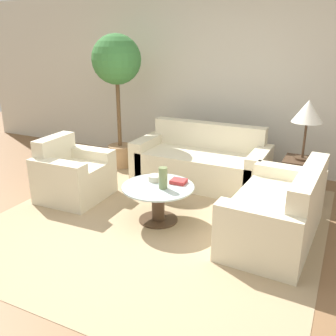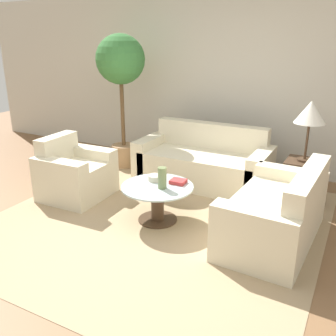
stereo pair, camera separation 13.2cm
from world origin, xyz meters
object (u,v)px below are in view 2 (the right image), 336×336
(coffee_table, at_px, (157,198))
(vase, at_px, (162,178))
(potted_plant, at_px, (121,72))
(book_stack, at_px, (178,181))
(bowl, at_px, (155,178))
(armchair, at_px, (74,175))
(loveseat, at_px, (280,216))
(table_lamp, at_px, (310,114))
(sofa_main, at_px, (204,164))

(coffee_table, bearing_deg, vase, -22.30)
(potted_plant, relative_size, book_stack, 11.61)
(bowl, bearing_deg, coffee_table, -50.98)
(armchair, bearing_deg, loveseat, -90.14)
(loveseat, relative_size, bowl, 9.30)
(armchair, height_order, table_lamp, table_lamp)
(sofa_main, height_order, table_lamp, table_lamp)
(coffee_table, bearing_deg, bowl, 129.02)
(sofa_main, relative_size, table_lamp, 2.52)
(table_lamp, bearing_deg, coffee_table, -136.14)
(armchair, relative_size, table_lamp, 1.14)
(coffee_table, height_order, book_stack, book_stack)
(potted_plant, height_order, book_stack, potted_plant)
(table_lamp, bearing_deg, loveseat, -91.64)
(loveseat, bearing_deg, coffee_table, -79.47)
(bowl, bearing_deg, vase, -41.18)
(sofa_main, relative_size, bowl, 11.56)
(sofa_main, bearing_deg, vase, -86.86)
(armchair, height_order, vase, armchair)
(sofa_main, bearing_deg, potted_plant, 176.30)
(sofa_main, relative_size, vase, 7.77)
(vase, bearing_deg, potted_plant, 135.76)
(vase, bearing_deg, loveseat, 9.62)
(sofa_main, distance_m, bowl, 1.22)
(loveseat, height_order, book_stack, loveseat)
(sofa_main, bearing_deg, bowl, -95.03)
(bowl, bearing_deg, armchair, -179.09)
(bowl, distance_m, book_stack, 0.27)
(table_lamp, bearing_deg, sofa_main, 177.77)
(loveseat, height_order, bowl, loveseat)
(coffee_table, height_order, vase, vase)
(vase, xyz_separation_m, bowl, (-0.18, 0.16, -0.09))
(table_lamp, height_order, bowl, table_lamp)
(coffee_table, height_order, potted_plant, potted_plant)
(vase, relative_size, bowl, 1.49)
(armchair, xyz_separation_m, coffee_table, (1.30, -0.11, -0.01))
(armchair, distance_m, coffee_table, 1.30)
(coffee_table, xyz_separation_m, potted_plant, (-1.41, 1.42, 1.20))
(table_lamp, distance_m, bowl, 1.96)
(book_stack, bearing_deg, armchair, -179.55)
(coffee_table, bearing_deg, book_stack, 46.43)
(bowl, bearing_deg, book_stack, 10.51)
(table_lamp, relative_size, book_stack, 4.19)
(loveseat, bearing_deg, vase, -77.50)
(book_stack, bearing_deg, sofa_main, 95.80)
(potted_plant, bearing_deg, coffee_table, -45.15)
(coffee_table, relative_size, vase, 3.38)
(armchair, bearing_deg, sofa_main, -48.44)
(loveseat, relative_size, vase, 6.25)
(sofa_main, relative_size, potted_plant, 0.91)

